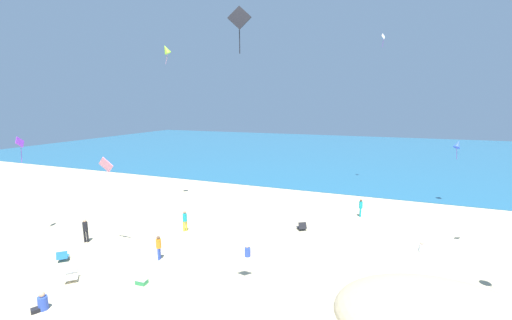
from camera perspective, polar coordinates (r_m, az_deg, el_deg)
name	(u,v)px	position (r m, az deg, el deg)	size (l,w,h in m)	color
ground_plane	(265,222)	(23.52, 1.72, -11.18)	(120.00, 120.00, 0.00)	#C6B58C
ocean_water	(335,150)	(61.20, 14.04, 1.70)	(120.00, 60.00, 0.05)	#236084
beach_chair_far_left	(302,226)	(22.33, 8.27, -11.80)	(0.82, 0.84, 0.57)	black
beach_chair_far_right	(63,256)	(20.98, -31.55, -14.58)	(0.82, 0.83, 0.60)	#2370B2
beach_chair_mid_beach	(71,275)	(18.74, -30.37, -17.44)	(0.89, 0.88, 0.59)	white
cooler_box	(142,281)	(17.10, -19.95, -19.91)	(0.55, 0.40, 0.26)	#339956
person_0	(159,246)	(18.81, -17.17, -14.62)	(0.34, 0.34, 1.38)	blue
person_1	(421,248)	(21.35, 27.64, -13.91)	(0.59, 0.56, 0.67)	white
person_2	(85,229)	(22.70, -28.44, -10.89)	(0.40, 0.40, 1.50)	black
person_3	(185,219)	(22.26, -12.72, -10.43)	(0.40, 0.40, 1.42)	yellow
person_5	(361,207)	(25.66, 18.38, -8.01)	(0.31, 0.31, 1.37)	#19ADB2
person_6	(248,252)	(18.63, -1.52, -16.22)	(0.46, 0.62, 0.70)	blue
person_7	(42,303)	(17.02, -34.23, -20.62)	(0.61, 0.72, 0.80)	blue
kite_pink	(106,165)	(19.87, -25.46, -0.83)	(1.07, 0.45, 1.51)	pink
kite_purple	(20,143)	(24.31, -36.86, 2.47)	(0.30, 0.69, 1.63)	purple
kite_black	(239,19)	(11.27, -3.02, 24.10)	(0.75, 0.31, 1.52)	black
kite_lime	(166,49)	(27.47, -15.92, 18.67)	(0.94, 0.88, 1.55)	#99DB33
kite_blue	(458,144)	(31.32, 32.65, 2.42)	(0.88, 0.92, 1.68)	blue
kite_white	(383,37)	(35.34, 22.00, 19.91)	(0.33, 0.55, 1.30)	white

